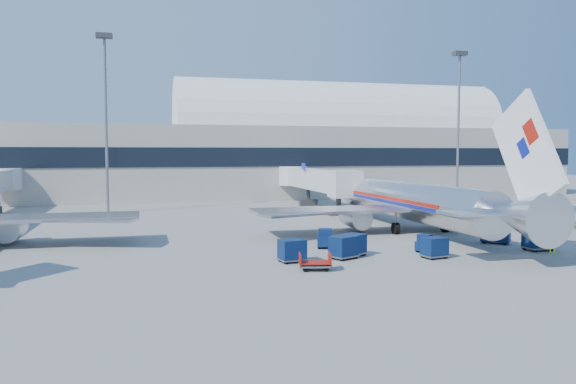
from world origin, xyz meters
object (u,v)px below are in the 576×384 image
object	(u,v)px
mast_west	(105,96)
cart_solo_near	(434,247)
tug_left	(325,238)
cart_train_a	(353,244)
barrier_mid	(533,227)
ramp_worker	(553,241)
jetbridge_near	(313,179)
tug_lead	(427,243)
tug_right	(494,235)
cart_solo_far	(538,238)
cart_train_b	(344,247)
mast_east	(459,105)
barrier_near	(503,228)
cart_open_red	(315,264)
airliner_main	(416,202)
cart_train_c	(292,250)
barrier_far	(561,226)

from	to	relation	value
mast_west	cart_solo_near	size ratio (longest dim) A/B	11.60
tug_left	cart_train_a	xyz separation A→B (m)	(0.74, -4.20, 0.15)
barrier_mid	ramp_worker	distance (m)	12.33
jetbridge_near	tug_lead	size ratio (longest dim) A/B	11.60
tug_right	cart_solo_far	distance (m)	4.09
barrier_mid	cart_train_b	distance (m)	24.63
mast_east	barrier_mid	world-z (taller)	mast_east
mast_west	cart_solo_near	bearing A→B (deg)	-57.07
barrier_near	tug_right	distance (m)	7.39
tug_lead	cart_open_red	size ratio (longest dim) A/B	1.03
barrier_mid	cart_open_red	world-z (taller)	barrier_mid
cart_train_a	cart_train_b	distance (m)	1.35
barrier_mid	cart_train_b	size ratio (longest dim) A/B	1.29
cart_solo_far	airliner_main	bearing A→B (deg)	107.65
cart_train_c	jetbridge_near	bearing A→B (deg)	61.10
mast_east	cart_open_red	distance (m)	55.06
cart_open_red	tug_lead	bearing A→B (deg)	34.70
jetbridge_near	cart_solo_far	size ratio (longest dim) A/B	12.97
airliner_main	cart_open_red	distance (m)	20.99
cart_train_c	cart_open_red	world-z (taller)	cart_train_c
mast_west	barrier_near	distance (m)	49.33
barrier_near	tug_left	size ratio (longest dim) A/B	1.11
barrier_far	tug_right	distance (m)	12.74
cart_train_c	cart_solo_near	distance (m)	10.49
cart_train_c	cart_solo_near	bearing A→B (deg)	-16.21
cart_solo_far	barrier_mid	bearing A→B (deg)	51.32
mast_west	mast_east	size ratio (longest dim) A/B	1.00
tug_right	cart_open_red	world-z (taller)	tug_right
barrier_near	barrier_mid	distance (m)	3.30
airliner_main	ramp_worker	bearing A→B (deg)	-69.57
barrier_far	tug_right	bearing A→B (deg)	-154.14
jetbridge_near	ramp_worker	xyz separation A→B (m)	(7.24, -39.30, -3.06)
cart_open_red	mast_west	bearing A→B (deg)	122.47
tug_right	cart_train_c	world-z (taller)	cart_train_c
ramp_worker	barrier_near	bearing A→B (deg)	-45.25
cart_solo_near	mast_east	bearing A→B (deg)	45.92
airliner_main	cart_solo_far	distance (m)	12.88
mast_east	barrier_mid	xyz separation A→B (m)	(-8.70, -28.00, -14.34)
cart_solo_far	barrier_far	bearing A→B (deg)	40.31
mast_east	cart_open_red	size ratio (longest dim) A/B	9.80
tug_right	cart_train_c	bearing A→B (deg)	-123.67
cart_train_a	cart_train_b	world-z (taller)	cart_train_b
mast_east	tug_right	distance (m)	40.12
cart_solo_near	cart_solo_far	size ratio (longest dim) A/B	0.92
barrier_near	tug_left	xyz separation A→B (m)	(-19.38, -3.81, 0.27)
barrier_mid	cart_train_c	bearing A→B (deg)	-161.21
barrier_mid	airliner_main	bearing A→B (deg)	167.50
cart_train_a	cart_solo_near	size ratio (longest dim) A/B	1.19
mast_west	cart_open_red	distance (m)	45.26
tug_lead	cart_train_c	size ratio (longest dim) A/B	1.17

